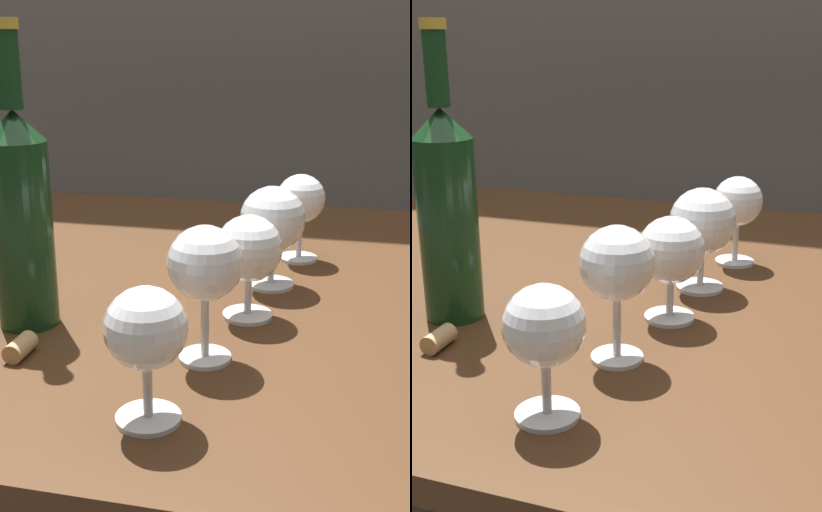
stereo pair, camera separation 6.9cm
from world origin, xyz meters
The scene contains 8 objects.
dining_table centered at (0.00, 0.00, 0.68)m, with size 1.41×0.96×0.77m.
wine_glass_empty centered at (-0.07, -0.37, 0.86)m, with size 0.07×0.07×0.13m.
wine_glass_cabernet centered at (-0.05, -0.24, 0.88)m, with size 0.08×0.08×0.15m.
wine_glass_port centered at (-0.02, -0.11, 0.85)m, with size 0.08×0.08×0.13m.
wine_glass_merlot centered at (-0.01, 0.00, 0.86)m, with size 0.09×0.09×0.14m.
wine_glass_pinot centered at (0.02, 0.12, 0.86)m, with size 0.07×0.07×0.13m.
wine_bottle centered at (-0.28, -0.19, 0.91)m, with size 0.07×0.07×0.35m.
cork centered at (-0.24, -0.28, 0.78)m, with size 0.02×0.02×0.04m, color tan.
Camera 1 is at (0.10, -0.88, 1.10)m, focal length 47.26 mm.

